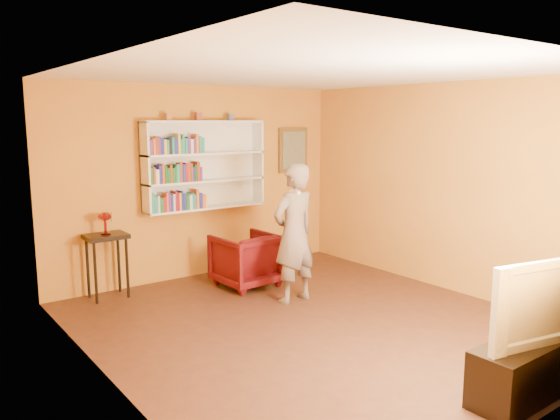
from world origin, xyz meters
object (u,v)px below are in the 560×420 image
object	(u,v)px
bookshelf	(203,165)
tv_cabinet	(532,366)
ruby_lustre	(105,219)
person	(294,233)
television	(538,298)
armchair	(246,260)
console_table	(106,245)

from	to	relation	value
bookshelf	tv_cabinet	world-z (taller)	bookshelf
ruby_lustre	person	world-z (taller)	person
person	television	size ratio (longest dim) A/B	1.42
tv_cabinet	television	xyz separation A→B (m)	(0.00, 0.00, 0.58)
television	armchair	bearing A→B (deg)	105.70
bookshelf	ruby_lustre	distance (m)	1.59
console_table	armchair	xyz separation A→B (m)	(1.67, -0.62, -0.32)
person	tv_cabinet	world-z (taller)	person
ruby_lustre	tv_cabinet	world-z (taller)	ruby_lustre
ruby_lustre	television	distance (m)	4.89
armchair	tv_cabinet	xyz separation A→B (m)	(0.24, -3.88, -0.13)
bookshelf	console_table	bearing A→B (deg)	-173.84
person	tv_cabinet	bearing A→B (deg)	87.12
tv_cabinet	person	bearing A→B (deg)	92.32
console_table	television	xyz separation A→B (m)	(1.92, -4.50, 0.14)
bookshelf	tv_cabinet	distance (m)	4.87
console_table	person	xyz separation A→B (m)	(1.79, -1.51, 0.18)
bookshelf	television	distance (m)	4.74
console_table	television	world-z (taller)	television
television	ruby_lustre	bearing A→B (deg)	125.20
armchair	person	size ratio (longest dim) A/B	0.46
armchair	ruby_lustre	bearing A→B (deg)	-22.89
console_table	tv_cabinet	distance (m)	4.91
console_table	person	size ratio (longest dim) A/B	0.48
armchair	console_table	bearing A→B (deg)	-22.89
ruby_lustre	armchair	xyz separation A→B (m)	(1.67, -0.62, -0.66)
console_table	tv_cabinet	size ratio (longest dim) A/B	0.63
ruby_lustre	person	size ratio (longest dim) A/B	0.16
ruby_lustre	armchair	size ratio (longest dim) A/B	0.35
ruby_lustre	armchair	bearing A→B (deg)	-20.46
ruby_lustre	tv_cabinet	xyz separation A→B (m)	(1.92, -4.50, -0.78)
person	television	distance (m)	2.99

